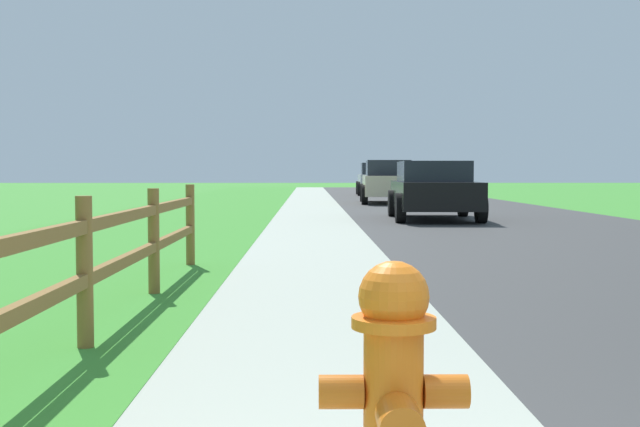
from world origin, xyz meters
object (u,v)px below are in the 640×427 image
(parked_suv_black, at_px, (434,189))
(parked_car_silver, at_px, (378,179))
(parked_car_beige, at_px, (388,181))
(fire_hydrant, at_px, (394,399))

(parked_suv_black, distance_m, parked_car_silver, 20.80)
(parked_suv_black, bearing_deg, parked_car_beige, 90.66)
(parked_car_beige, bearing_deg, fire_hydrant, -95.55)
(fire_hydrant, height_order, parked_car_silver, parked_car_silver)
(parked_suv_black, bearing_deg, parked_car_silver, 88.92)
(fire_hydrant, height_order, parked_car_beige, parked_car_beige)
(parked_car_beige, bearing_deg, parked_suv_black, -89.34)
(parked_suv_black, height_order, parked_car_beige, parked_car_beige)
(fire_hydrant, bearing_deg, parked_car_beige, 84.45)
(parked_car_beige, relative_size, parked_car_silver, 1.06)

